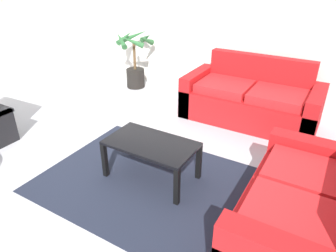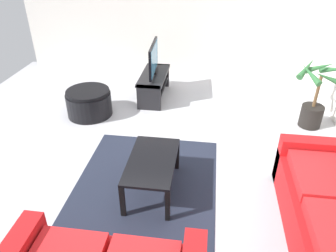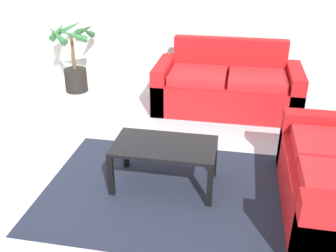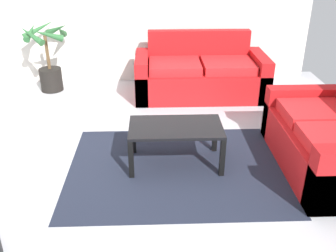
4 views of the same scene
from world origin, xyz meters
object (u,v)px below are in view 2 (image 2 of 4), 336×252
(tv, at_px, (154,58))
(ottoman, at_px, (89,103))
(tv_stand, at_px, (154,82))
(coffee_table, at_px, (152,164))
(potted_palm, at_px, (316,99))

(tv, height_order, ottoman, tv)
(tv, distance_m, ottoman, 1.37)
(tv_stand, relative_size, coffee_table, 1.16)
(potted_palm, height_order, ottoman, potted_palm)
(coffee_table, relative_size, potted_palm, 0.90)
(tv, distance_m, potted_palm, 2.74)
(tv, height_order, potted_palm, potted_palm)
(tv_stand, height_order, potted_palm, potted_palm)
(potted_palm, bearing_deg, tv_stand, -105.00)
(tv, xyz_separation_m, ottoman, (0.82, -0.96, -0.53))
(tv, distance_m, coffee_table, 2.58)
(potted_palm, bearing_deg, tv, -105.02)
(tv_stand, height_order, ottoman, tv_stand)
(tv_stand, relative_size, ottoman, 1.48)
(tv_stand, height_order, coffee_table, tv_stand)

